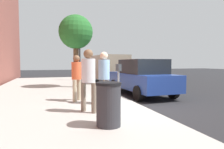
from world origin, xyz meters
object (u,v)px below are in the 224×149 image
parking_meter (119,75)px  pedestrian_at_meter (104,73)px  parked_van_far (106,67)px  traffic_signal (81,51)px  pedestrian_bystander (88,75)px  parking_officer (77,74)px  parked_sedan_near (141,77)px  street_tree (76,33)px  trash_bin (109,104)px

parking_meter → pedestrian_at_meter: pedestrian_at_meter is taller
parked_van_far → traffic_signal: bearing=46.4°
pedestrian_bystander → parked_van_far: parked_van_far is taller
parking_officer → parked_sedan_near: bearing=53.7°
pedestrian_bystander → parked_sedan_near: pedestrian_bystander is taller
parked_sedan_near → street_tree: street_tree is taller
street_tree → trash_bin: size_ratio=4.24×
parking_officer → parked_van_far: 8.33m
pedestrian_at_meter → street_tree: bearing=76.1°
parked_sedan_near → traffic_signal: (7.98, 1.78, 1.68)m
parking_meter → parked_sedan_near: (1.93, -1.89, -0.27)m
traffic_signal → parked_van_far: bearing=-133.6°
parking_meter → trash_bin: parking_meter is taller
trash_bin → pedestrian_bystander: bearing=8.1°
parked_sedan_near → traffic_signal: traffic_signal is taller
pedestrian_at_meter → parking_officer: pedestrian_at_meter is taller
parking_officer → pedestrian_bystander: bearing=-54.5°
parked_sedan_near → parking_meter: bearing=135.6°
pedestrian_bystander → street_tree: size_ratio=0.43×
parked_sedan_near → traffic_signal: 8.34m
street_tree → parked_sedan_near: bearing=-136.7°
street_tree → parking_officer: bearing=173.0°
pedestrian_at_meter → pedestrian_bystander: bearing=-144.3°
parking_officer → trash_bin: bearing=-52.5°
parking_meter → pedestrian_bystander: pedestrian_bystander is taller
parked_sedan_near → pedestrian_at_meter: bearing=130.5°
pedestrian_at_meter → street_tree: street_tree is taller
pedestrian_at_meter → parked_sedan_near: 3.32m
pedestrian_bystander → parking_officer: pedestrian_bystander is taller
street_tree → traffic_signal: street_tree is taller
pedestrian_bystander → trash_bin: bearing=-120.8°
pedestrian_at_meter → parked_van_far: (8.44, -2.51, 0.01)m
pedestrian_bystander → parked_van_far: (9.43, -3.25, 0.00)m
parking_meter → pedestrian_at_meter: 0.66m
trash_bin → traffic_signal: bearing=-5.8°
parked_van_far → pedestrian_at_meter: bearing=163.4°
pedestrian_at_meter → traffic_signal: size_ratio=0.51×
street_tree → pedestrian_bystander: bearing=176.0°
pedestrian_at_meter → pedestrian_bystander: pedestrian_bystander is taller
parked_van_far → parked_sedan_near: bearing=-180.0°
parking_meter → parked_van_far: size_ratio=0.27×
parking_meter → pedestrian_at_meter: size_ratio=0.77×
parking_officer → trash_bin: size_ratio=1.73×
parking_officer → traffic_signal: (9.31, -1.58, 1.40)m
pedestrian_at_meter → traffic_signal: bearing=68.5°
parking_meter → trash_bin: (-2.60, 1.17, -0.51)m
pedestrian_bystander → street_tree: 6.51m
parking_officer → traffic_signal: 9.55m
traffic_signal → street_tree: bearing=168.1°
pedestrian_at_meter → pedestrian_bystander: 1.24m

